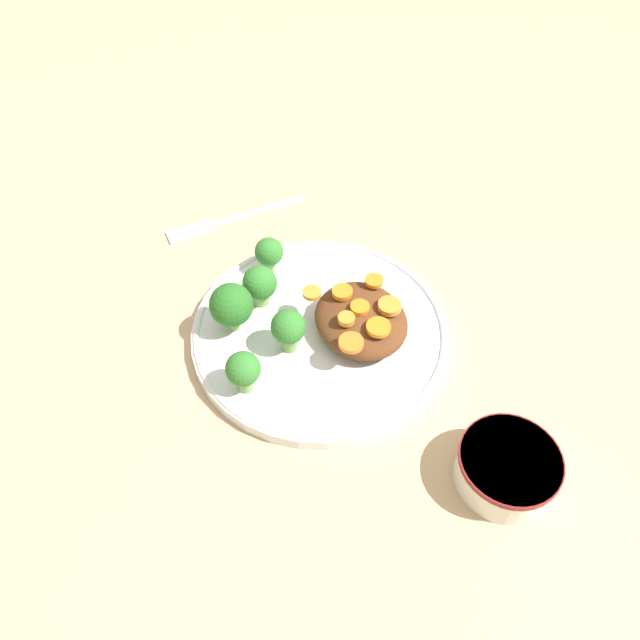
{
  "coord_description": "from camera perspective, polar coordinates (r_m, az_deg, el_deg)",
  "views": [
    {
      "loc": [
        0.39,
        -0.19,
        0.54
      ],
      "look_at": [
        0.0,
        0.0,
        0.03
      ],
      "focal_mm": 35.0,
      "sensor_mm": 36.0,
      "label": 1
    }
  ],
  "objects": [
    {
      "name": "plate",
      "position": [
        0.69,
        0.0,
        -1.06
      ],
      "size": [
        0.28,
        0.28,
        0.02
      ],
      "color": "white",
      "rests_on": "ground_plane"
    },
    {
      "name": "broccoli_floret_4",
      "position": [
        0.62,
        -7.03,
        -4.58
      ],
      "size": [
        0.04,
        0.04,
        0.05
      ],
      "color": "#759E51",
      "rests_on": "plate"
    },
    {
      "name": "stew_mound",
      "position": [
        0.67,
        3.76,
        0.03
      ],
      "size": [
        0.11,
        0.1,
        0.04
      ],
      "primitive_type": "ellipsoid",
      "color": "#5B3319",
      "rests_on": "plate"
    },
    {
      "name": "broccoli_floret_2",
      "position": [
        0.65,
        -2.91,
        -0.78
      ],
      "size": [
        0.04,
        0.04,
        0.05
      ],
      "color": "#759E51",
      "rests_on": "plate"
    },
    {
      "name": "ground_plane",
      "position": [
        0.7,
        0.0,
        -1.55
      ],
      "size": [
        4.0,
        4.0,
        0.0
      ],
      "primitive_type": "plane",
      "color": "tan"
    },
    {
      "name": "carrot_slice_7",
      "position": [
        0.64,
        2.42,
        0.1
      ],
      "size": [
        0.02,
        0.02,
        0.01
      ],
      "primitive_type": "cylinder",
      "color": "orange",
      "rests_on": "stew_mound"
    },
    {
      "name": "broccoli_floret_1",
      "position": [
        0.69,
        -5.52,
        3.27
      ],
      "size": [
        0.04,
        0.04,
        0.05
      ],
      "color": "#7FA85B",
      "rests_on": "plate"
    },
    {
      "name": "carrot_slice_3",
      "position": [
        0.67,
        -0.53,
        2.57
      ],
      "size": [
        0.02,
        0.02,
        0.0
      ],
      "primitive_type": "cylinder",
      "color": "orange",
      "rests_on": "stew_mound"
    },
    {
      "name": "carrot_slice_2",
      "position": [
        0.68,
        4.97,
        3.6
      ],
      "size": [
        0.02,
        0.02,
        0.0
      ],
      "primitive_type": "cylinder",
      "color": "orange",
      "rests_on": "stew_mound"
    },
    {
      "name": "carrot_slice_4",
      "position": [
        0.67,
        2.05,
        2.56
      ],
      "size": [
        0.02,
        0.02,
        0.01
      ],
      "primitive_type": "cylinder",
      "color": "orange",
      "rests_on": "stew_mound"
    },
    {
      "name": "carrot_slice_6",
      "position": [
        0.64,
        5.36,
        -0.67
      ],
      "size": [
        0.03,
        0.03,
        0.01
      ],
      "primitive_type": "cylinder",
      "color": "orange",
      "rests_on": "stew_mound"
    },
    {
      "name": "carrot_slice_5",
      "position": [
        0.63,
        2.86,
        -2.09
      ],
      "size": [
        0.03,
        0.03,
        0.01
      ],
      "primitive_type": "cylinder",
      "color": "orange",
      "rests_on": "stew_mound"
    },
    {
      "name": "broccoli_floret_0",
      "position": [
        0.67,
        -8.11,
        1.33
      ],
      "size": [
        0.05,
        0.05,
        0.06
      ],
      "color": "#7FA85B",
      "rests_on": "plate"
    },
    {
      "name": "fork",
      "position": [
        0.84,
        -8.83,
        8.93
      ],
      "size": [
        0.02,
        0.19,
        0.01
      ],
      "rotation": [
        0.0,
        0.0,
        4.7
      ],
      "color": "silver",
      "rests_on": "ground_plane"
    },
    {
      "name": "carrot_slice_0",
      "position": [
        0.66,
        6.38,
        1.28
      ],
      "size": [
        0.03,
        0.03,
        0.01
      ],
      "primitive_type": "cylinder",
      "color": "orange",
      "rests_on": "stew_mound"
    },
    {
      "name": "dip_bowl",
      "position": [
        0.61,
        16.74,
        -12.76
      ],
      "size": [
        0.09,
        0.09,
        0.04
      ],
      "color": "white",
      "rests_on": "ground_plane"
    },
    {
      "name": "broccoli_floret_3",
      "position": [
        0.73,
        -4.68,
        6.17
      ],
      "size": [
        0.03,
        0.03,
        0.05
      ],
      "color": "#7FA85B",
      "rests_on": "plate"
    },
    {
      "name": "carrot_slice_1",
      "position": [
        0.66,
        3.67,
        1.15
      ],
      "size": [
        0.02,
        0.02,
        0.01
      ],
      "primitive_type": "cylinder",
      "color": "orange",
      "rests_on": "stew_mound"
    }
  ]
}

